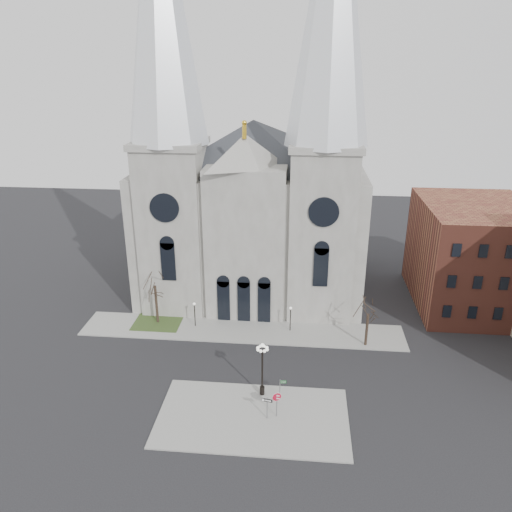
# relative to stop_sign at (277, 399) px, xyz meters

# --- Properties ---
(ground) EXTENTS (160.00, 160.00, 0.00)m
(ground) POSITION_rel_stop_sign_xyz_m (-5.23, 4.69, -2.05)
(ground) COLOR black
(ground) RESTS_ON ground
(sidewalk_near) EXTENTS (18.00, 10.00, 0.14)m
(sidewalk_near) POSITION_rel_stop_sign_xyz_m (-2.23, -0.31, -1.98)
(sidewalk_near) COLOR gray
(sidewalk_near) RESTS_ON ground
(sidewalk_far) EXTENTS (40.00, 6.00, 0.14)m
(sidewalk_far) POSITION_rel_stop_sign_xyz_m (-5.23, 15.69, -1.98)
(sidewalk_far) COLOR gray
(sidewalk_far) RESTS_ON ground
(grass_patch) EXTENTS (6.00, 5.00, 0.18)m
(grass_patch) POSITION_rel_stop_sign_xyz_m (-16.23, 16.69, -1.96)
(grass_patch) COLOR #2C401B
(grass_patch) RESTS_ON ground
(cathedral) EXTENTS (33.00, 26.66, 54.00)m
(cathedral) POSITION_rel_stop_sign_xyz_m (-5.23, 27.55, 16.43)
(cathedral) COLOR gray
(cathedral) RESTS_ON ground
(bg_building_brick) EXTENTS (14.00, 18.00, 14.00)m
(bg_building_brick) POSITION_rel_stop_sign_xyz_m (24.77, 26.69, 4.95)
(bg_building_brick) COLOR brown
(bg_building_brick) RESTS_ON ground
(tree_left) EXTENTS (3.20, 3.20, 7.50)m
(tree_left) POSITION_rel_stop_sign_xyz_m (-16.23, 16.69, 3.54)
(tree_left) COLOR black
(tree_left) RESTS_ON ground
(tree_right) EXTENTS (3.20, 3.20, 6.00)m
(tree_right) POSITION_rel_stop_sign_xyz_m (9.77, 13.69, 2.42)
(tree_right) COLOR black
(tree_right) RESTS_ON ground
(ped_lamp_left) EXTENTS (0.32, 0.32, 3.26)m
(ped_lamp_left) POSITION_rel_stop_sign_xyz_m (-11.23, 16.19, 0.28)
(ped_lamp_left) COLOR black
(ped_lamp_left) RESTS_ON sidewalk_far
(ped_lamp_right) EXTENTS (0.32, 0.32, 3.26)m
(ped_lamp_right) POSITION_rel_stop_sign_xyz_m (0.77, 16.19, 0.28)
(ped_lamp_right) COLOR black
(ped_lamp_right) RESTS_ON sidewalk_far
(stop_sign) EXTENTS (0.97, 0.10, 2.70)m
(stop_sign) POSITION_rel_stop_sign_xyz_m (0.00, 0.00, 0.00)
(stop_sign) COLOR slate
(stop_sign) RESTS_ON sidewalk_near
(globe_lamp) EXTENTS (1.54, 1.54, 5.90)m
(globe_lamp) POSITION_rel_stop_sign_xyz_m (-1.64, 3.20, 1.80)
(globe_lamp) COLOR black
(globe_lamp) RESTS_ON sidewalk_near
(one_way_sign) EXTENTS (1.01, 0.23, 2.32)m
(one_way_sign) POSITION_rel_stop_sign_xyz_m (-0.87, -0.37, -0.35)
(one_way_sign) COLOR slate
(one_way_sign) RESTS_ON sidewalk_near
(street_name_sign) EXTENTS (0.67, 0.13, 2.08)m
(street_name_sign) POSITION_rel_stop_sign_xyz_m (0.24, 2.87, -0.67)
(street_name_sign) COLOR slate
(street_name_sign) RESTS_ON sidewalk_near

